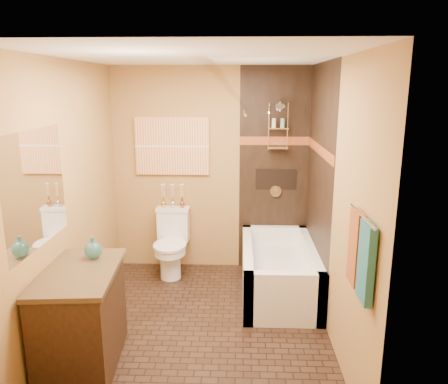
{
  "coord_description": "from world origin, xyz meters",
  "views": [
    {
      "loc": [
        0.36,
        -3.78,
        2.27
      ],
      "look_at": [
        0.2,
        0.4,
        1.24
      ],
      "focal_mm": 35.0,
      "sensor_mm": 36.0,
      "label": 1
    }
  ],
  "objects_px": {
    "bathtub": "(279,274)",
    "toilet": "(172,243)",
    "sunset_painting": "(172,146)",
    "vanity": "(81,318)"
  },
  "relations": [
    {
      "from": "toilet",
      "to": "vanity",
      "type": "bearing_deg",
      "value": -101.65
    },
    {
      "from": "bathtub",
      "to": "toilet",
      "type": "relative_size",
      "value": 1.88
    },
    {
      "from": "bathtub",
      "to": "toilet",
      "type": "distance_m",
      "value": 1.36
    },
    {
      "from": "toilet",
      "to": "vanity",
      "type": "relative_size",
      "value": 0.8
    },
    {
      "from": "toilet",
      "to": "bathtub",
      "type": "bearing_deg",
      "value": -17.59
    },
    {
      "from": "sunset_painting",
      "to": "vanity",
      "type": "xyz_separation_m",
      "value": [
        -0.46,
        -2.09,
        -1.13
      ]
    },
    {
      "from": "toilet",
      "to": "vanity",
      "type": "xyz_separation_m",
      "value": [
        -0.46,
        -1.82,
        0.02
      ]
    },
    {
      "from": "bathtub",
      "to": "toilet",
      "type": "height_order",
      "value": "toilet"
    },
    {
      "from": "sunset_painting",
      "to": "bathtub",
      "type": "distance_m",
      "value": 1.98
    },
    {
      "from": "sunset_painting",
      "to": "vanity",
      "type": "distance_m",
      "value": 2.42
    }
  ]
}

